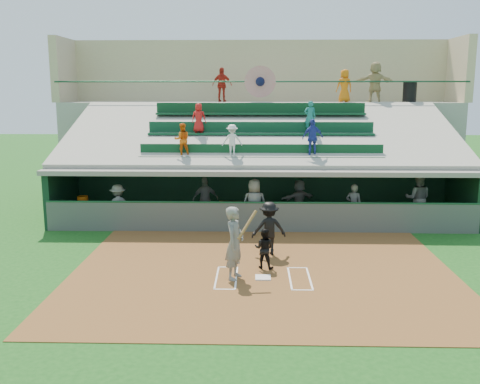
{
  "coord_description": "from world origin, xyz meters",
  "views": [
    {
      "loc": [
        -0.26,
        -14.23,
        5.17
      ],
      "look_at": [
        -0.74,
        3.5,
        1.8
      ],
      "focal_mm": 40.0,
      "sensor_mm": 36.0,
      "label": 1
    }
  ],
  "objects_px": {
    "home_plate": "(263,277)",
    "water_cooler": "(83,201)",
    "batter_at_plate": "(235,243)",
    "white_table": "(85,214)",
    "trash_bin": "(410,92)",
    "catcher": "(264,248)"
  },
  "relations": [
    {
      "from": "catcher",
      "to": "trash_bin",
      "type": "bearing_deg",
      "value": -107.25
    },
    {
      "from": "white_table",
      "to": "water_cooler",
      "type": "relative_size",
      "value": 1.7
    },
    {
      "from": "home_plate",
      "to": "trash_bin",
      "type": "xyz_separation_m",
      "value": [
        7.26,
        12.33,
        5.05
      ]
    },
    {
      "from": "catcher",
      "to": "white_table",
      "type": "height_order",
      "value": "catcher"
    },
    {
      "from": "batter_at_plate",
      "to": "water_cooler",
      "type": "distance_m",
      "value": 8.79
    },
    {
      "from": "home_plate",
      "to": "catcher",
      "type": "distance_m",
      "value": 1.05
    },
    {
      "from": "white_table",
      "to": "batter_at_plate",
      "type": "bearing_deg",
      "value": -56.15
    },
    {
      "from": "catcher",
      "to": "water_cooler",
      "type": "relative_size",
      "value": 2.82
    },
    {
      "from": "catcher",
      "to": "home_plate",
      "type": "bearing_deg",
      "value": 102.32
    },
    {
      "from": "home_plate",
      "to": "batter_at_plate",
      "type": "distance_m",
      "value": 1.28
    },
    {
      "from": "water_cooler",
      "to": "white_table",
      "type": "bearing_deg",
      "value": 16.78
    },
    {
      "from": "catcher",
      "to": "white_table",
      "type": "relative_size",
      "value": 1.66
    },
    {
      "from": "batter_at_plate",
      "to": "catcher",
      "type": "height_order",
      "value": "batter_at_plate"
    },
    {
      "from": "water_cooler",
      "to": "trash_bin",
      "type": "bearing_deg",
      "value": 23.35
    },
    {
      "from": "batter_at_plate",
      "to": "white_table",
      "type": "relative_size",
      "value": 2.84
    },
    {
      "from": "batter_at_plate",
      "to": "trash_bin",
      "type": "relative_size",
      "value": 2.09
    },
    {
      "from": "home_plate",
      "to": "white_table",
      "type": "relative_size",
      "value": 0.6
    },
    {
      "from": "home_plate",
      "to": "water_cooler",
      "type": "distance_m",
      "value": 9.37
    },
    {
      "from": "home_plate",
      "to": "batter_at_plate",
      "type": "bearing_deg",
      "value": -177.01
    },
    {
      "from": "batter_at_plate",
      "to": "white_table",
      "type": "distance_m",
      "value": 8.79
    },
    {
      "from": "home_plate",
      "to": "white_table",
      "type": "height_order",
      "value": "white_table"
    },
    {
      "from": "catcher",
      "to": "water_cooler",
      "type": "bearing_deg",
      "value": -21.97
    }
  ]
}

